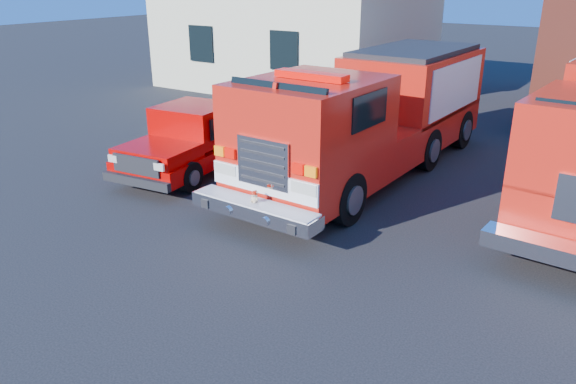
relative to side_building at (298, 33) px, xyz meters
The scene contains 4 objects.
ground 15.96m from the side_building, 55.30° to the right, with size 100.00×100.00×0.00m, color black.
side_building is the anchor object (origin of this frame).
fire_engine 12.18m from the side_building, 48.49° to the right, with size 2.79×9.20×2.81m.
pickup_truck 12.02m from the side_building, 68.68° to the right, with size 2.35×5.16×1.63m.
Camera 1 is at (4.69, -8.19, 4.57)m, focal length 35.00 mm.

